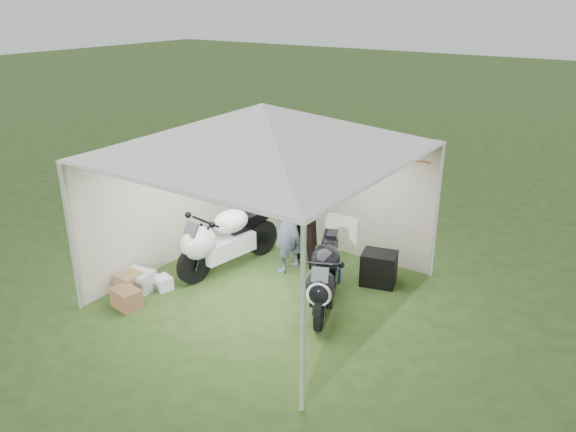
% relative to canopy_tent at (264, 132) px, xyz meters
% --- Properties ---
extents(ground, '(80.00, 80.00, 0.00)m').
position_rel_canopy_tent_xyz_m(ground, '(0.00, -0.03, -2.58)').
color(ground, '#2A4019').
rests_on(ground, ground).
extents(canopy_tent, '(5.66, 5.66, 3.00)m').
position_rel_canopy_tent_xyz_m(canopy_tent, '(0.00, 0.00, 0.00)').
color(canopy_tent, silver).
rests_on(canopy_tent, ground).
extents(motorcycle_white, '(0.69, 2.17, 1.07)m').
position_rel_canopy_tent_xyz_m(motorcycle_white, '(-1.02, 0.18, -1.98)').
color(motorcycle_white, black).
rests_on(motorcycle_white, ground).
extents(motorcycle_black, '(1.04, 1.84, 0.97)m').
position_rel_canopy_tent_xyz_m(motorcycle_black, '(1.05, 0.05, -2.04)').
color(motorcycle_black, black).
rests_on(motorcycle_black, ground).
extents(paddock_stand, '(0.42, 0.35, 0.27)m').
position_rel_canopy_tent_xyz_m(paddock_stand, '(0.68, 0.86, -2.44)').
color(paddock_stand, '#1E2ACC').
rests_on(paddock_stand, ground).
extents(person_dark_jacket, '(1.13, 0.99, 1.97)m').
position_rel_canopy_tent_xyz_m(person_dark_jacket, '(-0.05, 1.33, -1.59)').
color(person_dark_jacket, black).
rests_on(person_dark_jacket, ground).
extents(person_blue_jacket, '(0.48, 0.67, 1.69)m').
position_rel_canopy_tent_xyz_m(person_blue_jacket, '(-0.11, 0.78, -1.73)').
color(person_blue_jacket, slate).
rests_on(person_blue_jacket, ground).
extents(equipment_box, '(0.64, 0.57, 0.55)m').
position_rel_canopy_tent_xyz_m(equipment_box, '(1.39, 1.21, -2.30)').
color(equipment_box, black).
rests_on(equipment_box, ground).
extents(crate_0, '(0.52, 0.43, 0.31)m').
position_rel_canopy_tent_xyz_m(crate_0, '(-1.70, -1.14, -2.42)').
color(crate_0, '#B9BCC2').
rests_on(crate_0, ground).
extents(crate_1, '(0.37, 0.37, 0.32)m').
position_rel_canopy_tent_xyz_m(crate_1, '(-1.75, -1.28, -2.42)').
color(crate_1, olive).
rests_on(crate_1, ground).
extents(crate_2, '(0.34, 0.31, 0.21)m').
position_rel_canopy_tent_xyz_m(crate_2, '(-1.40, -0.90, -2.47)').
color(crate_2, silver).
rests_on(crate_2, ground).
extents(crate_3, '(0.48, 0.37, 0.29)m').
position_rel_canopy_tent_xyz_m(crate_3, '(-1.44, -1.61, -2.43)').
color(crate_3, brown).
rests_on(crate_3, ground).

